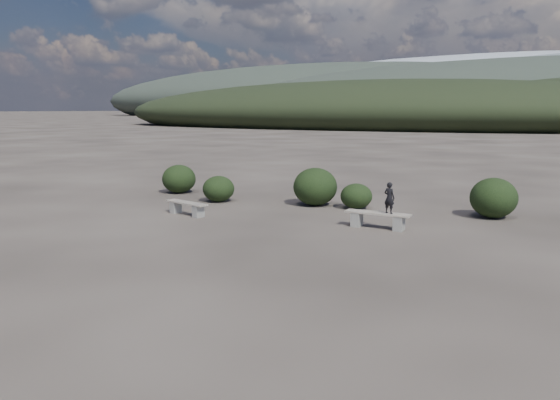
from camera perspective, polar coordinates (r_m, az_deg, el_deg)
The scene contains 10 objects.
ground at distance 11.53m, azimuth -7.08°, elevation -8.06°, with size 1200.00×1200.00×0.00m, color #2E2824.
bench_left at distance 18.22m, azimuth -9.72°, elevation -0.75°, with size 1.77×0.77×0.43m.
bench_right at distance 16.21m, azimuth 10.16°, elevation -1.93°, with size 1.93×0.44×0.48m.
seated_person at distance 15.99m, azimuth 11.35°, elevation 0.23°, with size 0.33×0.22×0.91m, color black.
shrub_a at distance 20.65m, azimuth -6.44°, elevation 1.17°, with size 1.19×1.19×0.98m, color black.
shrub_b at distance 19.75m, azimuth 3.70°, elevation 1.40°, with size 1.59×1.59×1.37m, color black.
shrub_c at distance 19.27m, azimuth 7.98°, elevation 0.40°, with size 1.11×1.11×0.89m, color black.
shrub_d at distance 18.74m, azimuth 21.42°, elevation 0.20°, with size 1.48×1.48×1.29m, color black.
shrub_f at distance 23.05m, azimuth -10.51°, elevation 2.19°, with size 1.39×1.39×1.17m, color black.
mountain_ridges at distance 348.48m, azimuth 25.20°, elevation 9.85°, with size 500.00×400.00×56.00m.
Camera 1 is at (6.21, -9.07, 3.47)m, focal length 35.00 mm.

